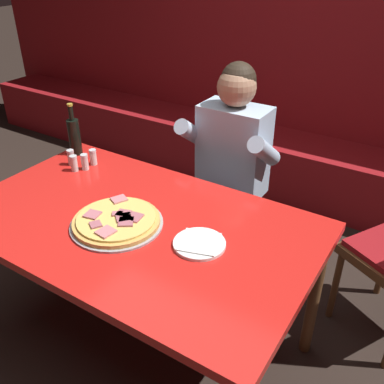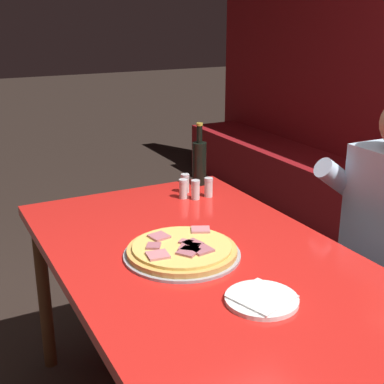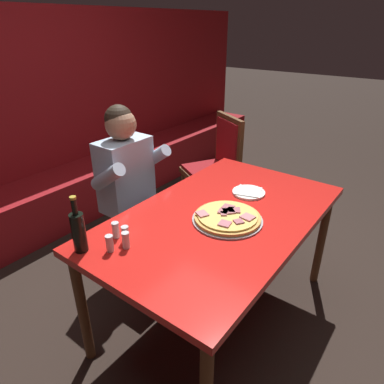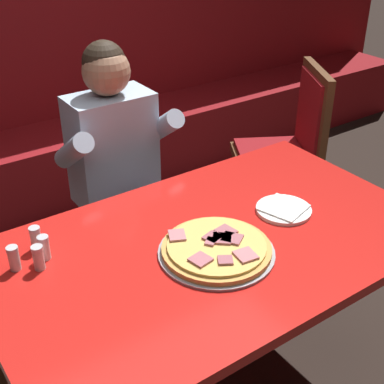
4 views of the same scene
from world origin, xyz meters
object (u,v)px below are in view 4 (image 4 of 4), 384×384
object	(u,v)px
shaker_oregano	(36,239)
shaker_parmesan	(44,249)
main_dining_table	(213,257)
shaker_red_pepper_flakes	(14,259)
dining_chair_near_right	(290,143)
plate_white_paper	(283,209)
pizza	(217,249)
shaker_black_pepper	(39,259)
diner_seated_blue_shirt	(122,170)

from	to	relation	value
shaker_oregano	shaker_parmesan	world-z (taller)	same
main_dining_table	shaker_red_pepper_flakes	size ratio (longest dim) A/B	18.17
main_dining_table	dining_chair_near_right	size ratio (longest dim) A/B	1.56
plate_white_paper	shaker_parmesan	size ratio (longest dim) A/B	2.44
pizza	plate_white_paper	bearing A→B (deg)	11.05
main_dining_table	dining_chair_near_right	world-z (taller)	dining_chair_near_right
main_dining_table	pizza	xyz separation A→B (m)	(-0.04, -0.07, 0.09)
shaker_red_pepper_flakes	shaker_black_pepper	xyz separation A→B (m)	(0.07, -0.04, 0.00)
pizza	shaker_black_pepper	size ratio (longest dim) A/B	4.58
plate_white_paper	shaker_parmesan	distance (m)	0.88
main_dining_table	diner_seated_blue_shirt	xyz separation A→B (m)	(0.04, 0.75, 0.01)
main_dining_table	diner_seated_blue_shirt	world-z (taller)	diner_seated_blue_shirt
shaker_red_pepper_flakes	shaker_oregano	distance (m)	0.12
shaker_parmesan	diner_seated_blue_shirt	bearing A→B (deg)	42.73
shaker_black_pepper	dining_chair_near_right	xyz separation A→B (m)	(1.64, 0.54, -0.23)
diner_seated_blue_shirt	dining_chair_near_right	size ratio (longest dim) A/B	1.28
shaker_red_pepper_flakes	diner_seated_blue_shirt	size ratio (longest dim) A/B	0.07
pizza	diner_seated_blue_shirt	size ratio (longest dim) A/B	0.31
plate_white_paper	pizza	bearing A→B (deg)	-168.95
shaker_parmesan	shaker_oregano	bearing A→B (deg)	93.21
shaker_red_pepper_flakes	main_dining_table	bearing A→B (deg)	-20.83
pizza	shaker_red_pepper_flakes	xyz separation A→B (m)	(-0.58, 0.30, 0.02)
pizza	diner_seated_blue_shirt	distance (m)	0.83
shaker_oregano	shaker_black_pepper	xyz separation A→B (m)	(-0.03, -0.11, 0.00)
plate_white_paper	shaker_black_pepper	world-z (taller)	shaker_black_pepper
shaker_oregano	pizza	bearing A→B (deg)	-37.40
pizza	shaker_red_pepper_flakes	bearing A→B (deg)	152.45
pizza	shaker_red_pepper_flakes	distance (m)	0.65
shaker_black_pepper	plate_white_paper	bearing A→B (deg)	-12.07
main_dining_table	plate_white_paper	xyz separation A→B (m)	(0.33, 0.00, 0.08)
diner_seated_blue_shirt	shaker_parmesan	bearing A→B (deg)	-137.27
main_dining_table	plate_white_paper	distance (m)	0.34
shaker_oregano	dining_chair_near_right	xyz separation A→B (m)	(1.61, 0.43, -0.23)
shaker_black_pepper	shaker_parmesan	xyz separation A→B (m)	(0.04, 0.04, 0.00)
plate_white_paper	shaker_black_pepper	distance (m)	0.90
shaker_black_pepper	shaker_parmesan	world-z (taller)	same
shaker_parmesan	diner_seated_blue_shirt	xyz separation A→B (m)	(0.56, 0.52, -0.10)
shaker_oregano	diner_seated_blue_shirt	world-z (taller)	diner_seated_blue_shirt
shaker_parmesan	dining_chair_near_right	bearing A→B (deg)	17.19
shaker_black_pepper	shaker_parmesan	distance (m)	0.05
shaker_oregano	shaker_black_pepper	bearing A→B (deg)	-106.36
plate_white_paper	shaker_black_pepper	size ratio (longest dim) A/B	2.44
pizza	shaker_oregano	xyz separation A→B (m)	(-0.48, 0.37, 0.02)
plate_white_paper	shaker_red_pepper_flakes	world-z (taller)	shaker_red_pepper_flakes
shaker_red_pepper_flakes	diner_seated_blue_shirt	bearing A→B (deg)	38.06
shaker_parmesan	dining_chair_near_right	world-z (taller)	dining_chair_near_right
diner_seated_blue_shirt	dining_chair_near_right	bearing A→B (deg)	-1.14
main_dining_table	pizza	distance (m)	0.12
shaker_red_pepper_flakes	shaker_black_pepper	size ratio (longest dim) A/B	1.00
main_dining_table	shaker_black_pepper	xyz separation A→B (m)	(-0.55, 0.19, 0.11)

